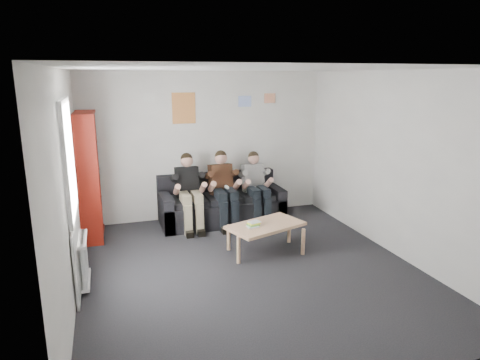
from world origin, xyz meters
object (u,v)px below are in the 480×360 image
object	(u,v)px
coffee_table	(266,228)
person_left	(189,192)
sofa	(221,205)
person_right	(256,187)
bookshelf	(90,176)
person_middle	(224,189)

from	to	relation	value
coffee_table	person_left	distance (m)	1.67
sofa	person_right	bearing A→B (deg)	-17.81
bookshelf	coffee_table	world-z (taller)	bookshelf
person_left	person_right	xyz separation A→B (m)	(1.23, 0.00, -0.01)
coffee_table	sofa	bearing A→B (deg)	99.17
person_left	person_right	distance (m)	1.23
sofa	coffee_table	size ratio (longest dim) A/B	1.97
coffee_table	person_left	size ratio (longest dim) A/B	0.86
coffee_table	bookshelf	bearing A→B (deg)	148.88
bookshelf	sofa	bearing A→B (deg)	4.48
bookshelf	person_middle	xyz separation A→B (m)	(2.23, -0.11, -0.37)
coffee_table	person_middle	bearing A→B (deg)	100.47
coffee_table	person_left	world-z (taller)	person_left
bookshelf	person_middle	size ratio (longest dim) A/B	1.56
person_left	coffee_table	bearing A→B (deg)	-57.99
person_left	person_middle	size ratio (longest dim) A/B	0.99
person_right	coffee_table	bearing A→B (deg)	-105.11
bookshelf	coffee_table	distance (m)	2.97
sofa	bookshelf	world-z (taller)	bookshelf
person_right	person_left	bearing A→B (deg)	179.43
person_middle	person_right	size ratio (longest dim) A/B	1.04
sofa	person_middle	xyz separation A→B (m)	(0.00, -0.20, 0.35)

